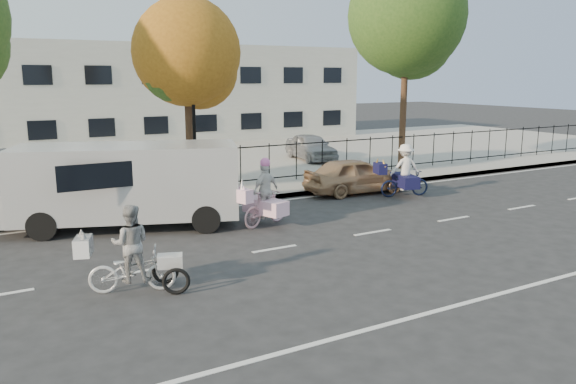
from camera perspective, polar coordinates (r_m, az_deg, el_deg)
ground at (r=13.77m, az=-1.36°, el=-5.81°), size 120.00×120.00×0.00m
road_markings at (r=13.77m, az=-1.36°, el=-5.79°), size 60.00×9.52×0.01m
curb at (r=18.22m, az=-8.85°, el=-1.35°), size 60.00×0.10×0.15m
sidewalk at (r=19.18m, az=-9.96°, el=-0.73°), size 60.00×2.20×0.15m
parking_lot at (r=27.61m, az=-16.17°, el=2.75°), size 60.00×15.60×0.15m
iron_fence at (r=20.05m, az=-11.09°, el=2.17°), size 58.00×0.06×1.50m
building at (r=37.14m, az=-20.07°, el=9.23°), size 34.00×10.00×6.00m
lamppost at (r=19.60m, az=-9.57°, el=8.52°), size 0.36×0.36×4.33m
street_sign at (r=19.10m, az=-16.05°, el=3.03°), size 0.85×0.06×1.80m
zebra_trike at (r=11.36m, az=-15.58°, el=-6.53°), size 2.02×1.29×1.74m
unicorn_bike at (r=15.72m, az=-2.39°, el=-0.91°), size 1.96×1.42×1.93m
bull_bike at (r=19.99m, az=11.70°, el=1.64°), size 2.05×1.44×1.84m
white_van at (r=16.05m, az=-16.36°, el=0.91°), size 7.00×4.06×2.30m
gold_sedan at (r=20.30m, az=6.88°, el=1.68°), size 3.87×1.76×1.29m
pedestrian at (r=17.46m, az=-21.76°, el=0.87°), size 0.84×0.74×1.93m
lot_car_b at (r=21.67m, az=-24.72°, el=1.61°), size 2.96×4.67×1.20m
lot_car_d at (r=27.36m, az=2.33°, el=4.62°), size 1.94×3.86×1.26m
tree_mid at (r=20.15m, az=-9.90°, el=13.30°), size 3.72×3.71×6.81m
tree_east at (r=25.24m, az=12.14°, el=16.52°), size 4.97×4.97×9.10m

